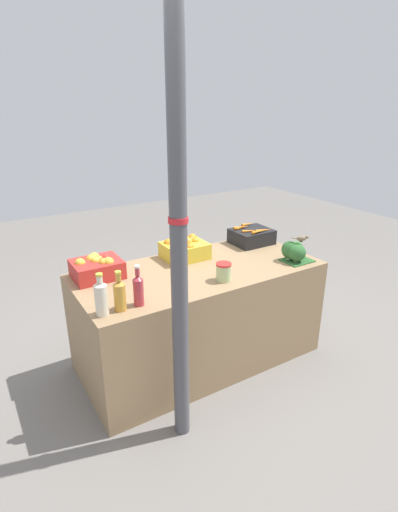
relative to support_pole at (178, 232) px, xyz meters
name	(u,v)px	position (x,y,z in m)	size (l,w,h in m)	color
ground_plane	(199,357)	(0.48, 0.59, -1.28)	(10.00, 10.00, 0.00)	slate
market_table	(199,315)	(0.48, 0.59, -0.90)	(1.78, 0.83, 0.76)	#937551
support_pole	(178,232)	(0.00, 0.00, 0.00)	(0.10, 0.10, 2.57)	#4C4C51
apple_crate	(97,267)	(-0.19, 0.83, -0.45)	(0.32, 0.27, 0.16)	red
orange_crate	(184,249)	(0.50, 0.83, -0.45)	(0.32, 0.27, 0.16)	gold
carrot_crate	(252,236)	(1.16, 0.83, -0.45)	(0.32, 0.27, 0.15)	black
broccoli_pile	(294,251)	(1.18, 0.34, -0.44)	(0.22, 0.19, 0.16)	#2D602D
juice_bottle_cloudy	(101,298)	(-0.34, 0.30, -0.41)	(0.07, 0.07, 0.26)	beige
juice_bottle_amber	(120,294)	(-0.23, 0.30, -0.42)	(0.07, 0.07, 0.25)	gold
juice_bottle_ruby	(138,289)	(-0.11, 0.30, -0.42)	(0.06, 0.06, 0.25)	#B2333D
pickle_jar	(224,272)	(0.52, 0.33, -0.46)	(0.11, 0.11, 0.12)	#B2C684
sparrow_bird	(302,238)	(1.22, 0.31, -0.34)	(0.12, 0.08, 0.05)	#4C3D2D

